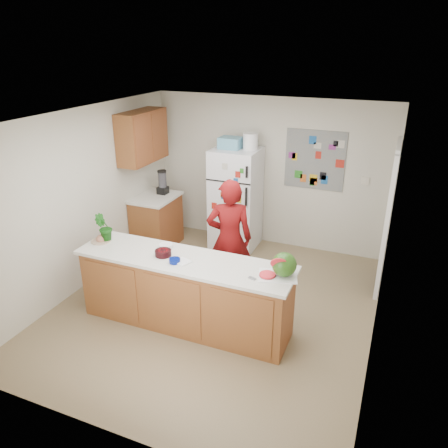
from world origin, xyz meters
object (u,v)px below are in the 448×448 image
at_px(person, 229,239).
at_px(watermelon, 284,265).
at_px(refrigerator, 236,199).
at_px(cherry_bowl, 163,253).

relative_size(person, watermelon, 6.21).
relative_size(refrigerator, person, 1.01).
bearing_deg(person, watermelon, 117.01).
height_order(refrigerator, person, refrigerator).
bearing_deg(cherry_bowl, refrigerator, 89.74).
height_order(refrigerator, cherry_bowl, refrigerator).
relative_size(refrigerator, watermelon, 6.27).
xyz_separation_m(person, cherry_bowl, (-0.50, -0.89, 0.11)).
xyz_separation_m(refrigerator, person, (0.49, -1.51, -0.01)).
bearing_deg(refrigerator, cherry_bowl, -90.26).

